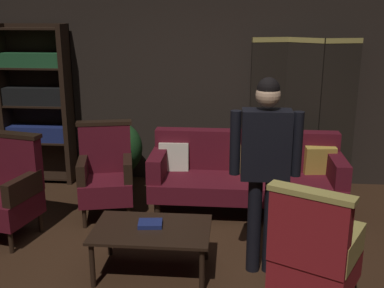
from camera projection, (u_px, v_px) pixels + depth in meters
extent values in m
plane|color=#331E11|center=(184.00, 274.00, 4.08)|extent=(10.00, 10.00, 0.00)
cube|color=black|center=(203.00, 75.00, 6.04)|extent=(7.20, 0.10, 2.80)
cube|color=black|center=(267.00, 115.00, 5.87)|extent=(0.45, 0.16, 1.90)
cube|color=tan|center=(271.00, 40.00, 5.61)|extent=(0.45, 0.16, 0.06)
cube|color=black|center=(302.00, 116.00, 5.77)|extent=(0.40, 0.27, 1.90)
cube|color=tan|center=(307.00, 40.00, 5.52)|extent=(0.41, 0.28, 0.06)
cube|color=black|center=(337.00, 118.00, 5.67)|extent=(0.45, 0.14, 1.90)
cube|color=tan|center=(344.00, 41.00, 5.42)|extent=(0.45, 0.15, 0.06)
cube|color=black|center=(5.00, 105.00, 6.10)|extent=(0.06, 0.32, 2.05)
cube|color=black|center=(68.00, 106.00, 6.03)|extent=(0.06, 0.32, 2.05)
cube|color=black|center=(41.00, 103.00, 6.21)|extent=(0.90, 0.02, 2.05)
cube|color=black|center=(43.00, 175.00, 6.33)|extent=(0.86, 0.30, 0.02)
cube|color=black|center=(40.00, 141.00, 6.20)|extent=(0.86, 0.30, 0.02)
cube|color=navy|center=(38.00, 133.00, 6.15)|extent=(0.78, 0.22, 0.20)
cube|color=black|center=(36.00, 105.00, 6.07)|extent=(0.86, 0.30, 0.02)
cube|color=black|center=(35.00, 96.00, 6.01)|extent=(0.78, 0.22, 0.22)
cube|color=black|center=(33.00, 68.00, 5.93)|extent=(0.86, 0.30, 0.02)
cube|color=#1E4C28|center=(31.00, 60.00, 5.89)|extent=(0.78, 0.22, 0.18)
cube|color=black|center=(29.00, 29.00, 5.80)|extent=(0.86, 0.30, 0.02)
cylinder|color=black|center=(157.00, 211.00, 5.09)|extent=(0.07, 0.07, 0.22)
cylinder|color=black|center=(336.00, 218.00, 4.92)|extent=(0.07, 0.07, 0.22)
cylinder|color=black|center=(165.00, 191.00, 5.66)|extent=(0.07, 0.07, 0.22)
cylinder|color=black|center=(326.00, 196.00, 5.50)|extent=(0.07, 0.07, 0.22)
cube|color=#4C0F19|center=(245.00, 186.00, 5.23)|extent=(2.10, 0.76, 0.20)
cube|color=#4C0F19|center=(246.00, 150.00, 5.44)|extent=(2.10, 0.18, 0.46)
cube|color=#4C0F19|center=(158.00, 164.00, 5.25)|extent=(0.16, 0.68, 0.26)
cube|color=#4C0F19|center=(337.00, 169.00, 5.09)|extent=(0.16, 0.68, 0.26)
cube|color=beige|center=(174.00, 157.00, 5.43)|extent=(0.35, 0.17, 0.35)
cube|color=tan|center=(246.00, 159.00, 5.36)|extent=(0.36, 0.20, 0.35)
cube|color=#B79338|center=(320.00, 161.00, 5.29)|extent=(0.35, 0.18, 0.35)
cylinder|color=black|center=(92.00, 265.00, 3.84)|extent=(0.04, 0.04, 0.39)
cylinder|color=black|center=(202.00, 271.00, 3.76)|extent=(0.04, 0.04, 0.39)
cylinder|color=black|center=(109.00, 235.00, 4.36)|extent=(0.04, 0.04, 0.39)
cylinder|color=black|center=(206.00, 239.00, 4.28)|extent=(0.04, 0.04, 0.39)
cube|color=black|center=(152.00, 229.00, 4.00)|extent=(1.00, 0.64, 0.03)
cylinder|color=tan|center=(295.00, 272.00, 3.90)|extent=(0.04, 0.04, 0.22)
cube|color=maroon|center=(315.00, 268.00, 3.54)|extent=(0.76, 0.76, 0.24)
cube|color=maroon|center=(309.00, 232.00, 3.24)|extent=(0.55, 0.36, 0.54)
cube|color=tan|center=(311.00, 193.00, 3.16)|extent=(0.59, 0.39, 0.04)
cube|color=tan|center=(350.00, 248.00, 3.35)|extent=(0.31, 0.49, 0.22)
cube|color=tan|center=(287.00, 232.00, 3.60)|extent=(0.31, 0.49, 0.22)
cylinder|color=black|center=(85.00, 218.00, 4.92)|extent=(0.04, 0.04, 0.22)
cylinder|color=black|center=(129.00, 215.00, 4.98)|extent=(0.04, 0.04, 0.22)
cylinder|color=black|center=(88.00, 201.00, 5.36)|extent=(0.04, 0.04, 0.22)
cylinder|color=black|center=(128.00, 199.00, 5.42)|extent=(0.04, 0.04, 0.22)
cube|color=#4C0F19|center=(106.00, 188.00, 5.11)|extent=(0.67, 0.67, 0.24)
cube|color=#4C0F19|center=(105.00, 148.00, 5.22)|extent=(0.57, 0.24, 0.54)
cube|color=black|center=(104.00, 123.00, 5.14)|extent=(0.61, 0.26, 0.04)
cube|color=black|center=(83.00, 169.00, 5.01)|extent=(0.20, 0.51, 0.22)
cube|color=black|center=(128.00, 167.00, 5.07)|extent=(0.20, 0.51, 0.22)
cylinder|color=black|center=(11.00, 242.00, 4.41)|extent=(0.04, 0.04, 0.22)
cylinder|color=black|center=(3.00, 216.00, 4.97)|extent=(0.04, 0.04, 0.22)
cylinder|color=black|center=(41.00, 222.00, 4.83)|extent=(0.04, 0.04, 0.22)
cube|color=#4C0F19|center=(5.00, 207.00, 4.62)|extent=(0.67, 0.67, 0.24)
cube|color=#4C0F19|center=(16.00, 163.00, 4.73)|extent=(0.57, 0.24, 0.54)
cube|color=black|center=(13.00, 135.00, 4.65)|extent=(0.61, 0.26, 0.04)
cube|color=black|center=(23.00, 188.00, 4.49)|extent=(0.20, 0.51, 0.22)
cylinder|color=black|center=(270.00, 225.00, 4.02)|extent=(0.12, 0.12, 0.86)
cylinder|color=black|center=(254.00, 225.00, 4.04)|extent=(0.12, 0.12, 0.86)
cube|color=maroon|center=(265.00, 174.00, 3.90)|extent=(0.32, 0.16, 0.09)
cube|color=black|center=(266.00, 145.00, 3.83)|extent=(0.40, 0.21, 0.58)
cube|color=white|center=(265.00, 138.00, 3.93)|extent=(0.14, 0.01, 0.41)
cube|color=maroon|center=(266.00, 111.00, 3.87)|extent=(0.09, 0.02, 0.04)
cylinder|color=black|center=(297.00, 144.00, 3.81)|extent=(0.09, 0.09, 0.54)
cylinder|color=black|center=(235.00, 143.00, 3.85)|extent=(0.09, 0.09, 0.54)
sphere|color=tan|center=(268.00, 95.00, 3.72)|extent=(0.20, 0.20, 0.20)
sphere|color=black|center=(268.00, 89.00, 3.71)|extent=(0.18, 0.18, 0.18)
cylinder|color=brown|center=(121.00, 178.00, 6.00)|extent=(0.28, 0.28, 0.28)
ellipsoid|color=#193D19|center=(120.00, 148.00, 5.89)|extent=(0.57, 0.57, 0.66)
cube|color=navy|center=(150.00, 224.00, 4.04)|extent=(0.22, 0.19, 0.04)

